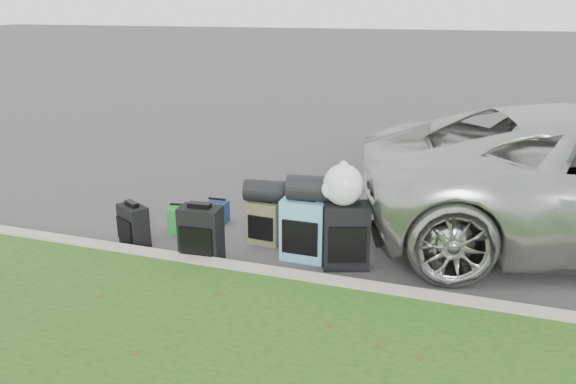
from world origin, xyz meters
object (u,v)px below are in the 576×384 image
(suitcase_large_black_right, at_px, (346,236))
(tote_navy, at_px, (218,212))
(suitcase_teal, at_px, (304,230))
(suitcase_large_black_left, at_px, (201,235))
(suitcase_olive, at_px, (265,222))
(tote_green, at_px, (182,220))
(suitcase_small_black, at_px, (134,226))

(suitcase_large_black_right, distance_m, tote_navy, 1.97)
(suitcase_teal, height_order, suitcase_large_black_right, suitcase_large_black_right)
(suitcase_large_black_left, distance_m, suitcase_large_black_right, 1.52)
(suitcase_olive, distance_m, suitcase_large_black_right, 1.07)
(suitcase_large_black_left, xyz_separation_m, suitcase_large_black_right, (1.47, 0.39, 0.04))
(suitcase_large_black_right, bearing_deg, tote_green, 153.04)
(suitcase_teal, bearing_deg, suitcase_large_black_left, -156.41)
(suitcase_small_black, relative_size, suitcase_teal, 0.70)
(tote_green, distance_m, tote_navy, 0.52)
(suitcase_olive, bearing_deg, tote_green, -174.67)
(suitcase_teal, bearing_deg, tote_navy, 153.46)
(suitcase_large_black_right, bearing_deg, suitcase_small_black, 165.94)
(suitcase_large_black_left, distance_m, suitcase_teal, 1.09)
(tote_green, bearing_deg, suitcase_olive, -8.56)
(suitcase_teal, xyz_separation_m, suitcase_large_black_right, (0.47, -0.05, 0.01))
(suitcase_large_black_left, bearing_deg, tote_navy, 103.06)
(suitcase_small_black, bearing_deg, tote_green, 85.05)
(suitcase_olive, xyz_separation_m, tote_green, (-1.06, -0.03, -0.09))
(suitcase_olive, bearing_deg, suitcase_teal, -22.45)
(suitcase_small_black, bearing_deg, suitcase_olive, 49.38)
(suitcase_olive, height_order, tote_navy, suitcase_olive)
(suitcase_teal, distance_m, suitcase_large_black_right, 0.47)
(suitcase_small_black, height_order, suitcase_teal, suitcase_teal)
(suitcase_small_black, xyz_separation_m, suitcase_large_black_right, (2.41, 0.22, 0.11))
(suitcase_olive, relative_size, tote_navy, 1.86)
(suitcase_olive, height_order, suitcase_large_black_right, suitcase_large_black_right)
(suitcase_small_black, relative_size, tote_navy, 1.74)
(tote_green, relative_size, tote_navy, 1.17)
(suitcase_small_black, relative_size, suitcase_large_black_right, 0.68)
(suitcase_large_black_right, height_order, tote_navy, suitcase_large_black_right)
(suitcase_large_black_left, height_order, suitcase_teal, suitcase_teal)
(suitcase_large_black_left, xyz_separation_m, tote_green, (-0.61, 0.67, -0.15))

